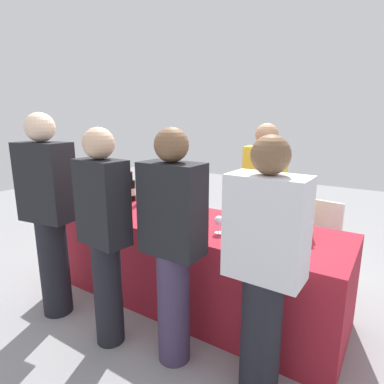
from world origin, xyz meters
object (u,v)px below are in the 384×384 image
at_px(guest_3, 264,267).
at_px(server_pouring, 263,200).
at_px(guest_1, 104,232).
at_px(menu_board, 316,241).
at_px(guest_0, 49,211).
at_px(wine_bottle_0, 132,190).
at_px(wine_glass_1, 147,208).
at_px(wine_bottle_5, 202,203).
at_px(wine_bottle_3, 164,199).
at_px(wine_bottle_6, 309,219).
at_px(wine_glass_2, 219,221).
at_px(wine_bottle_1, 142,191).
at_px(wine_bottle_2, 148,193).
at_px(wine_bottle_4, 189,202).
at_px(wine_glass_0, 111,197).
at_px(guest_2, 173,243).

bearing_deg(guest_3, server_pouring, 112.34).
bearing_deg(guest_1, menu_board, 65.72).
distance_m(guest_1, menu_board, 2.12).
relative_size(guest_0, guest_1, 1.06).
bearing_deg(wine_bottle_0, wine_glass_1, -35.78).
xyz_separation_m(wine_bottle_5, menu_board, (0.85, 0.82, -0.45)).
bearing_deg(wine_bottle_3, wine_bottle_0, 168.78).
xyz_separation_m(wine_bottle_6, wine_glass_2, (-0.58, -0.33, -0.03)).
bearing_deg(wine_bottle_3, guest_3, -30.32).
bearing_deg(guest_0, wine_bottle_3, 52.90).
xyz_separation_m(wine_bottle_1, wine_bottle_6, (1.67, -0.04, 0.01)).
distance_m(wine_bottle_1, wine_bottle_5, 0.74).
xyz_separation_m(guest_0, guest_3, (1.75, 0.14, -0.07)).
distance_m(wine_bottle_5, wine_bottle_6, 0.93).
height_order(wine_bottle_3, guest_3, guest_3).
relative_size(wine_bottle_2, wine_glass_2, 2.39).
bearing_deg(wine_glass_1, wine_bottle_2, 129.17).
distance_m(wine_bottle_1, wine_glass_2, 1.16).
xyz_separation_m(wine_bottle_3, wine_bottle_4, (0.25, 0.04, -0.00)).
height_order(wine_bottle_5, server_pouring, server_pouring).
height_order(wine_bottle_2, guest_1, guest_1).
height_order(wine_bottle_0, wine_glass_1, wine_bottle_0).
relative_size(wine_bottle_1, guest_3, 0.21).
relative_size(wine_glass_1, server_pouring, 0.08).
xyz_separation_m(wine_glass_0, guest_3, (1.75, -0.52, -0.05)).
xyz_separation_m(wine_glass_0, server_pouring, (1.27, 0.73, -0.01)).
xyz_separation_m(wine_glass_0, guest_0, (0.01, -0.66, 0.02)).
height_order(wine_bottle_4, guest_1, guest_1).
relative_size(wine_bottle_4, wine_bottle_6, 0.94).
height_order(wine_bottle_5, guest_2, guest_2).
bearing_deg(guest_1, wine_bottle_5, 84.48).
bearing_deg(wine_glass_0, wine_bottle_0, 94.11).
distance_m(wine_bottle_6, guest_1, 1.48).
bearing_deg(guest_3, wine_glass_0, 164.64).
xyz_separation_m(wine_glass_0, wine_glass_2, (1.21, -0.05, -0.02)).
xyz_separation_m(wine_glass_0, guest_2, (1.16, -0.57, -0.03)).
bearing_deg(wine_glass_1, guest_0, -131.03).
height_order(server_pouring, guest_1, server_pouring).
height_order(wine_bottle_6, guest_3, guest_3).
height_order(server_pouring, guest_3, server_pouring).
relative_size(wine_glass_1, menu_board, 0.16).
bearing_deg(server_pouring, wine_bottle_4, 40.04).
xyz_separation_m(wine_bottle_2, wine_bottle_4, (0.51, -0.04, -0.01)).
distance_m(wine_bottle_2, wine_bottle_3, 0.28).
distance_m(guest_2, menu_board, 1.81).
bearing_deg(wine_bottle_2, wine_bottle_4, -4.12).
height_order(wine_bottle_0, wine_bottle_1, wine_bottle_1).
xyz_separation_m(wine_bottle_2, wine_glass_2, (1.00, -0.35, -0.03)).
relative_size(wine_bottle_6, wine_glass_2, 2.44).
bearing_deg(menu_board, server_pouring, -129.92).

